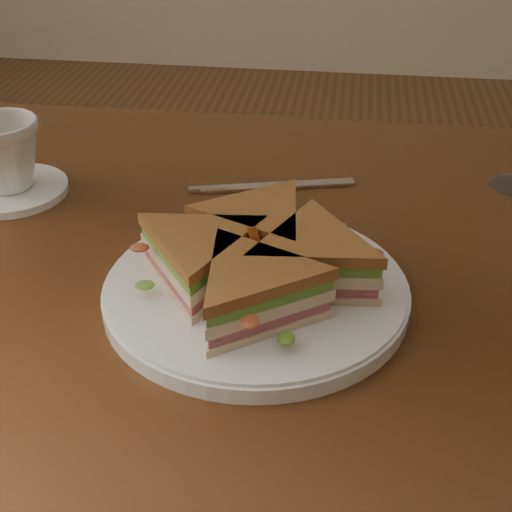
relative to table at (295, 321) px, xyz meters
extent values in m
cube|color=#331A0B|center=(0.00, 0.00, 0.08)|extent=(1.20, 0.80, 0.04)
cylinder|color=black|center=(-0.54, 0.34, -0.30)|extent=(0.06, 0.06, 0.71)
cylinder|color=white|center=(-0.03, -0.10, 0.11)|extent=(0.30, 0.30, 0.02)
cube|color=silver|center=(-0.01, 0.05, 0.10)|extent=(0.13, 0.03, 0.00)
ellipsoid|color=silver|center=(-0.11, 0.04, 0.10)|extent=(0.05, 0.03, 0.01)
cube|color=silver|center=(-0.04, 0.15, 0.10)|extent=(0.20, 0.07, 0.00)
cube|color=silver|center=(-0.13, 0.13, 0.10)|extent=(0.05, 0.02, 0.00)
cylinder|color=white|center=(-0.37, 0.09, 0.10)|extent=(0.14, 0.14, 0.01)
imported|color=white|center=(-0.37, 0.09, 0.15)|extent=(0.11, 0.11, 0.09)
camera|label=1|loc=(0.05, -0.67, 0.52)|focal=50.00mm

